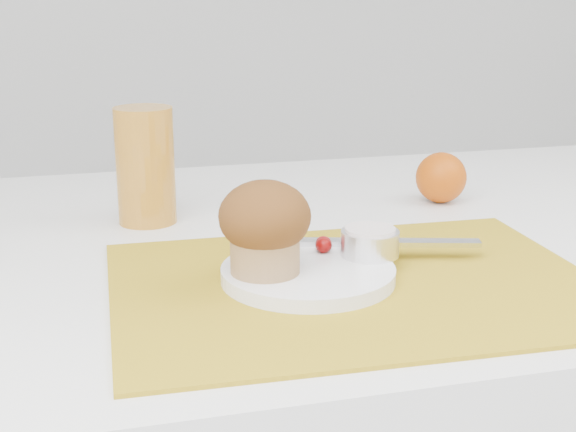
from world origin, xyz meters
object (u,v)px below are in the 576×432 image
object	(u,v)px
juice_glass	(145,166)
muffin	(265,225)
orange	(441,178)
plate	(308,273)

from	to	relation	value
juice_glass	muffin	size ratio (longest dim) A/B	1.58
orange	juice_glass	xyz separation A→B (m)	(-0.41, 0.01, 0.04)
plate	orange	bearing A→B (deg)	43.95
orange	muffin	world-z (taller)	muffin
muffin	orange	bearing A→B (deg)	39.79
plate	muffin	world-z (taller)	muffin
muffin	juice_glass	bearing A→B (deg)	108.95
plate	orange	xyz separation A→B (m)	(0.27, 0.26, 0.02)
juice_glass	muffin	xyz separation A→B (m)	(0.09, -0.27, -0.01)
plate	juice_glass	size ratio (longest dim) A/B	1.20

